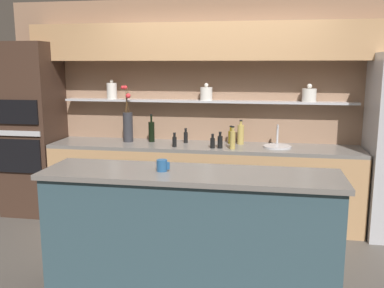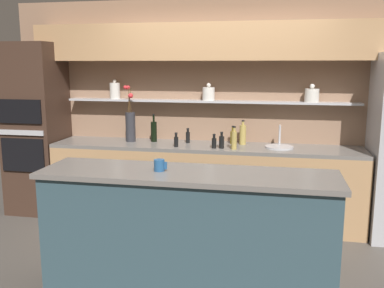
{
  "view_description": "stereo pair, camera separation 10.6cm",
  "coord_description": "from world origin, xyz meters",
  "px_view_note": "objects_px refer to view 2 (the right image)",
  "views": [
    {
      "loc": [
        0.56,
        -3.57,
        1.84
      ],
      "look_at": [
        -0.13,
        0.42,
        1.08
      ],
      "focal_mm": 40.0,
      "sensor_mm": 36.0,
      "label": 1
    },
    {
      "loc": [
        0.67,
        -3.55,
        1.84
      ],
      "look_at": [
        -0.13,
        0.42,
        1.08
      ],
      "focal_mm": 40.0,
      "sensor_mm": 36.0,
      "label": 2
    }
  ],
  "objects_px": {
    "bottle_wine_2": "(154,131)",
    "bottle_oil_5": "(233,137)",
    "bottle_spirit_1": "(234,140)",
    "oven_tower": "(36,129)",
    "bottle_spirit_6": "(243,134)",
    "bottle_sauce_4": "(188,137)",
    "bottle_sauce_3": "(222,142)",
    "bottle_sauce_0": "(214,142)",
    "bottle_sauce_7": "(176,141)",
    "coffee_mug": "(159,165)",
    "sink_fixture": "(279,146)",
    "flower_vase": "(130,124)"
  },
  "relations": [
    {
      "from": "bottle_sauce_7",
      "to": "bottle_spirit_6",
      "type": "bearing_deg",
      "value": 22.37
    },
    {
      "from": "bottle_sauce_3",
      "to": "bottle_sauce_4",
      "type": "relative_size",
      "value": 1.05
    },
    {
      "from": "oven_tower",
      "to": "coffee_mug",
      "type": "height_order",
      "value": "oven_tower"
    },
    {
      "from": "bottle_sauce_0",
      "to": "bottle_oil_5",
      "type": "height_order",
      "value": "bottle_oil_5"
    },
    {
      "from": "bottle_spirit_1",
      "to": "bottle_wine_2",
      "type": "distance_m",
      "value": 1.04
    },
    {
      "from": "flower_vase",
      "to": "bottle_sauce_0",
      "type": "bearing_deg",
      "value": -12.4
    },
    {
      "from": "bottle_sauce_3",
      "to": "bottle_sauce_0",
      "type": "bearing_deg",
      "value": -172.21
    },
    {
      "from": "bottle_sauce_0",
      "to": "bottle_sauce_4",
      "type": "relative_size",
      "value": 0.92
    },
    {
      "from": "bottle_spirit_6",
      "to": "bottle_sauce_3",
      "type": "bearing_deg",
      "value": -126.21
    },
    {
      "from": "bottle_spirit_1",
      "to": "bottle_sauce_0",
      "type": "bearing_deg",
      "value": 176.3
    },
    {
      "from": "flower_vase",
      "to": "bottle_sauce_3",
      "type": "bearing_deg",
      "value": -10.97
    },
    {
      "from": "bottle_wine_2",
      "to": "bottle_oil_5",
      "type": "xyz_separation_m",
      "value": [
        0.95,
        0.04,
        -0.04
      ]
    },
    {
      "from": "coffee_mug",
      "to": "flower_vase",
      "type": "bearing_deg",
      "value": 116.07
    },
    {
      "from": "bottle_sauce_0",
      "to": "coffee_mug",
      "type": "bearing_deg",
      "value": -98.01
    },
    {
      "from": "bottle_spirit_1",
      "to": "bottle_sauce_4",
      "type": "height_order",
      "value": "bottle_spirit_1"
    },
    {
      "from": "bottle_oil_5",
      "to": "bottle_spirit_1",
      "type": "bearing_deg",
      "value": -81.62
    },
    {
      "from": "bottle_wine_2",
      "to": "coffee_mug",
      "type": "height_order",
      "value": "bottle_wine_2"
    },
    {
      "from": "bottle_wine_2",
      "to": "bottle_spirit_6",
      "type": "relative_size",
      "value": 1.17
    },
    {
      "from": "oven_tower",
      "to": "bottle_sauce_3",
      "type": "distance_m",
      "value": 2.36
    },
    {
      "from": "bottle_spirit_1",
      "to": "bottle_sauce_3",
      "type": "bearing_deg",
      "value": 169.64
    },
    {
      "from": "bottle_wine_2",
      "to": "bottle_oil_5",
      "type": "relative_size",
      "value": 1.56
    },
    {
      "from": "oven_tower",
      "to": "bottle_sauce_3",
      "type": "height_order",
      "value": "oven_tower"
    },
    {
      "from": "bottle_wine_2",
      "to": "oven_tower",
      "type": "bearing_deg",
      "value": -175.63
    },
    {
      "from": "oven_tower",
      "to": "bottle_spirit_1",
      "type": "height_order",
      "value": "oven_tower"
    },
    {
      "from": "oven_tower",
      "to": "sink_fixture",
      "type": "distance_m",
      "value": 2.98
    },
    {
      "from": "bottle_sauce_0",
      "to": "bottle_oil_5",
      "type": "relative_size",
      "value": 0.76
    },
    {
      "from": "flower_vase",
      "to": "bottle_spirit_1",
      "type": "distance_m",
      "value": 1.31
    },
    {
      "from": "bottle_sauce_0",
      "to": "bottle_sauce_7",
      "type": "height_order",
      "value": "same"
    },
    {
      "from": "bottle_spirit_1",
      "to": "bottle_spirit_6",
      "type": "height_order",
      "value": "bottle_spirit_6"
    },
    {
      "from": "oven_tower",
      "to": "bottle_sauce_7",
      "type": "distance_m",
      "value": 1.84
    },
    {
      "from": "bottle_spirit_1",
      "to": "bottle_spirit_6",
      "type": "bearing_deg",
      "value": 77.55
    },
    {
      "from": "oven_tower",
      "to": "coffee_mug",
      "type": "distance_m",
      "value": 2.64
    },
    {
      "from": "sink_fixture",
      "to": "bottle_oil_5",
      "type": "xyz_separation_m",
      "value": [
        -0.54,
        0.14,
        0.06
      ]
    },
    {
      "from": "sink_fixture",
      "to": "bottle_spirit_6",
      "type": "height_order",
      "value": "bottle_spirit_6"
    },
    {
      "from": "sink_fixture",
      "to": "bottle_sauce_4",
      "type": "height_order",
      "value": "sink_fixture"
    },
    {
      "from": "bottle_sauce_3",
      "to": "bottle_oil_5",
      "type": "distance_m",
      "value": 0.31
    },
    {
      "from": "flower_vase",
      "to": "bottle_sauce_3",
      "type": "height_order",
      "value": "flower_vase"
    },
    {
      "from": "oven_tower",
      "to": "bottle_sauce_7",
      "type": "height_order",
      "value": "oven_tower"
    },
    {
      "from": "bottle_sauce_0",
      "to": "bottle_sauce_3",
      "type": "xyz_separation_m",
      "value": [
        0.08,
        0.01,
        0.01
      ]
    },
    {
      "from": "oven_tower",
      "to": "bottle_sauce_3",
      "type": "xyz_separation_m",
      "value": [
        2.35,
        -0.15,
        -0.05
      ]
    },
    {
      "from": "bottle_wine_2",
      "to": "bottle_sauce_7",
      "type": "height_order",
      "value": "bottle_wine_2"
    },
    {
      "from": "sink_fixture",
      "to": "bottle_spirit_6",
      "type": "relative_size",
      "value": 1.1
    },
    {
      "from": "sink_fixture",
      "to": "bottle_oil_5",
      "type": "bearing_deg",
      "value": 165.65
    },
    {
      "from": "bottle_spirit_6",
      "to": "bottle_sauce_4",
      "type": "bearing_deg",
      "value": -177.98
    },
    {
      "from": "bottle_sauce_3",
      "to": "bottle_sauce_7",
      "type": "relative_size",
      "value": 1.14
    },
    {
      "from": "bottle_sauce_4",
      "to": "bottle_spirit_1",
      "type": "bearing_deg",
      "value": -26.57
    },
    {
      "from": "bottle_sauce_7",
      "to": "oven_tower",
      "type": "bearing_deg",
      "value": 174.98
    },
    {
      "from": "bottle_sauce_3",
      "to": "bottle_spirit_1",
      "type": "bearing_deg",
      "value": -10.36
    },
    {
      "from": "bottle_spirit_1",
      "to": "oven_tower",
      "type": "bearing_deg",
      "value": 175.98
    },
    {
      "from": "bottle_sauce_7",
      "to": "bottle_sauce_4",
      "type": "bearing_deg",
      "value": 74.32
    }
  ]
}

